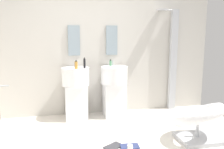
# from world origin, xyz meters

# --- Properties ---
(rear_partition) EXTENTS (4.80, 0.10, 2.60)m
(rear_partition) POSITION_xyz_m (0.00, 1.65, 1.30)
(rear_partition) COLOR beige
(rear_partition) RESTS_ON ground_plane
(pedestal_sink_left) EXTENTS (0.50, 0.50, 1.06)m
(pedestal_sink_left) POSITION_xyz_m (-0.36, 1.34, 0.53)
(pedestal_sink_left) COLOR white
(pedestal_sink_left) RESTS_ON ground_plane
(pedestal_sink_right) EXTENTS (0.50, 0.50, 1.06)m
(pedestal_sink_right) POSITION_xyz_m (0.36, 1.34, 0.53)
(pedestal_sink_right) COLOR white
(pedestal_sink_right) RESTS_ON ground_plane
(vanity_mirror_left) EXTENTS (0.22, 0.03, 0.56)m
(vanity_mirror_left) POSITION_xyz_m (-0.36, 1.58, 1.44)
(vanity_mirror_left) COLOR #8C9EA8
(vanity_mirror_right) EXTENTS (0.22, 0.03, 0.56)m
(vanity_mirror_right) POSITION_xyz_m (0.36, 1.58, 1.44)
(vanity_mirror_right) COLOR #8C9EA8
(shower_column) EXTENTS (0.49, 0.24, 2.05)m
(shower_column) POSITION_xyz_m (1.63, 1.53, 1.08)
(shower_column) COLOR #B7BABF
(shower_column) RESTS_ON ground_plane
(lounge_chair) EXTENTS (1.08, 1.08, 0.65)m
(lounge_chair) POSITION_xyz_m (1.33, 0.01, 0.35)
(lounge_chair) COLOR #B7BABF
(lounge_chair) RESTS_ON ground_plane
(magazine_charcoal) EXTENTS (0.31, 0.28, 0.02)m
(magazine_charcoal) POSITION_xyz_m (0.06, 0.05, 0.02)
(magazine_charcoal) COLOR #38383D
(magazine_charcoal) RESTS_ON area_rug
(magazine_navy) EXTENTS (0.27, 0.18, 0.03)m
(magazine_navy) POSITION_xyz_m (0.28, -0.01, 0.02)
(magazine_navy) COLOR navy
(magazine_navy) RESTS_ON area_rug
(coffee_mug) EXTENTS (0.07, 0.07, 0.11)m
(coffee_mug) POSITION_xyz_m (0.25, -0.15, 0.06)
(coffee_mug) COLOR white
(coffee_mug) RESTS_ON area_rug
(soap_bottle_black) EXTENTS (0.04, 0.04, 0.19)m
(soap_bottle_black) POSITION_xyz_m (-0.20, 1.25, 1.05)
(soap_bottle_black) COLOR black
(soap_bottle_black) RESTS_ON pedestal_sink_left
(soap_bottle_green) EXTENTS (0.04, 0.04, 0.12)m
(soap_bottle_green) POSITION_xyz_m (0.31, 1.46, 1.02)
(soap_bottle_green) COLOR #59996B
(soap_bottle_green) RESTS_ON pedestal_sink_right
(soap_bottle_amber) EXTENTS (0.06, 0.06, 0.15)m
(soap_bottle_amber) POSITION_xyz_m (-0.36, 1.19, 1.03)
(soap_bottle_amber) COLOR #C68C38
(soap_bottle_amber) RESTS_ON pedestal_sink_left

